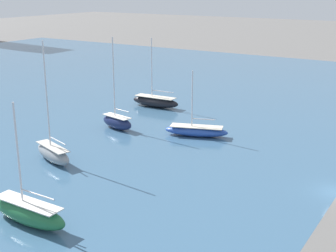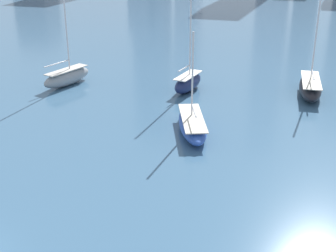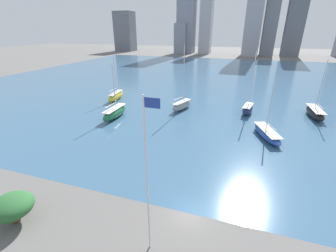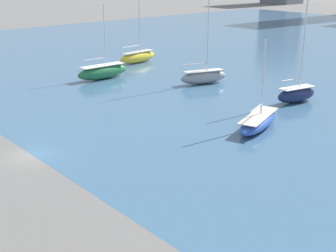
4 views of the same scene
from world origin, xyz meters
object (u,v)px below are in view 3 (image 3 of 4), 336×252
Objects in this scene: flag_pole at (147,178)px; sailboat_black at (315,112)px; sailboat_blue at (267,133)px; sailboat_green at (115,113)px; sailboat_navy at (248,109)px; sailboat_gray at (182,105)px; sailboat_yellow at (116,96)px.

flag_pole reaches higher than sailboat_black.
sailboat_blue is 30.89m from sailboat_green.
flag_pole is 1.23× the size of sailboat_green.
sailboat_black reaches higher than sailboat_blue.
sailboat_black is 0.89× the size of sailboat_navy.
sailboat_navy is at bearing -173.01° from sailboat_black.
flag_pole is 0.94× the size of sailboat_gray.
sailboat_black is 48.41m from sailboat_yellow.
flag_pole is at bearing -54.80° from sailboat_green.
sailboat_blue is 17.94m from sailboat_black.
sailboat_green is (-41.68, -14.00, 0.14)m from sailboat_black.
sailboat_green is (-19.42, 27.29, -6.31)m from flag_pole.
sailboat_green is (6.68, -11.95, 0.06)m from sailboat_yellow.
sailboat_green is (-27.56, -11.52, 0.02)m from sailboat_navy.
sailboat_blue is 0.84× the size of sailboat_yellow.
sailboat_blue is 20.91m from sailboat_gray.
sailboat_gray is 1.08× the size of sailboat_navy.
sailboat_yellow reaches higher than sailboat_blue.
sailboat_blue is 0.78× the size of sailboat_black.
flag_pole is 30.05m from sailboat_blue.
sailboat_navy is at bearing 86.04° from sailboat_blue.
flag_pole is 47.35m from sailboat_black.
sailboat_blue is 12.31m from sailboat_navy.
sailboat_yellow is 34.25m from sailboat_navy.
sailboat_gray is 19.34m from sailboat_yellow.
sailboat_blue is at bearing -23.26° from sailboat_yellow.
sailboat_gray reaches higher than sailboat_black.
sailboat_navy reaches higher than sailboat_blue.
sailboat_gray is at bearing 37.44° from sailboat_green.
sailboat_black is at bearing 21.24° from sailboat_navy.
sailboat_green reaches higher than sailboat_blue.
sailboat_navy is (15.04, 1.85, 0.01)m from sailboat_gray.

